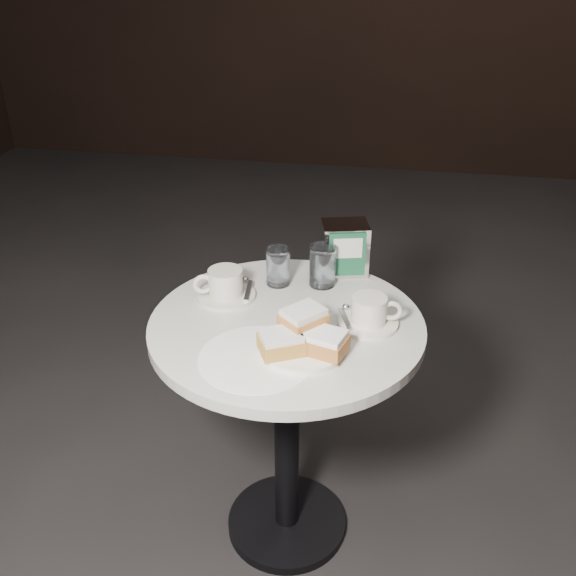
{
  "coord_description": "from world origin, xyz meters",
  "views": [
    {
      "loc": [
        0.25,
        -1.35,
        1.61
      ],
      "look_at": [
        0.0,
        0.02,
        0.83
      ],
      "focal_mm": 40.0,
      "sensor_mm": 36.0,
      "label": 1
    }
  ],
  "objects_px": {
    "beignet_plate": "(303,339)",
    "coffee_cup_left": "(225,286)",
    "coffee_cup_right": "(369,313)",
    "water_glass_left": "(278,267)",
    "water_glass_right": "(322,266)",
    "cafe_table": "(287,384)",
    "napkin_dispenser": "(344,248)"
  },
  "relations": [
    {
      "from": "cafe_table",
      "to": "napkin_dispenser",
      "type": "relative_size",
      "value": 4.99
    },
    {
      "from": "water_glass_left",
      "to": "water_glass_right",
      "type": "distance_m",
      "value": 0.12
    },
    {
      "from": "cafe_table",
      "to": "coffee_cup_left",
      "type": "xyz_separation_m",
      "value": [
        -0.18,
        0.09,
        0.23
      ]
    },
    {
      "from": "cafe_table",
      "to": "water_glass_right",
      "type": "xyz_separation_m",
      "value": [
        0.06,
        0.21,
        0.25
      ]
    },
    {
      "from": "cafe_table",
      "to": "beignet_plate",
      "type": "distance_m",
      "value": 0.27
    },
    {
      "from": "beignet_plate",
      "to": "coffee_cup_right",
      "type": "bearing_deg",
      "value": 45.49
    },
    {
      "from": "beignet_plate",
      "to": "coffee_cup_left",
      "type": "height_order",
      "value": "beignet_plate"
    },
    {
      "from": "water_glass_left",
      "to": "water_glass_right",
      "type": "xyz_separation_m",
      "value": [
        0.12,
        0.02,
        0.0
      ]
    },
    {
      "from": "coffee_cup_right",
      "to": "beignet_plate",
      "type": "bearing_deg",
      "value": -138.72
    },
    {
      "from": "coffee_cup_left",
      "to": "napkin_dispenser",
      "type": "relative_size",
      "value": 1.37
    },
    {
      "from": "beignet_plate",
      "to": "coffee_cup_left",
      "type": "distance_m",
      "value": 0.33
    },
    {
      "from": "cafe_table",
      "to": "water_glass_left",
      "type": "distance_m",
      "value": 0.32
    },
    {
      "from": "water_glass_left",
      "to": "napkin_dispenser",
      "type": "bearing_deg",
      "value": 31.0
    },
    {
      "from": "coffee_cup_left",
      "to": "coffee_cup_right",
      "type": "distance_m",
      "value": 0.4
    },
    {
      "from": "water_glass_right",
      "to": "napkin_dispenser",
      "type": "xyz_separation_m",
      "value": [
        0.05,
        0.09,
        0.02
      ]
    },
    {
      "from": "coffee_cup_right",
      "to": "cafe_table",
      "type": "bearing_deg",
      "value": -178.69
    },
    {
      "from": "cafe_table",
      "to": "water_glass_left",
      "type": "xyz_separation_m",
      "value": [
        -0.06,
        0.19,
        0.25
      ]
    },
    {
      "from": "beignet_plate",
      "to": "napkin_dispenser",
      "type": "height_order",
      "value": "napkin_dispenser"
    },
    {
      "from": "coffee_cup_left",
      "to": "water_glass_right",
      "type": "height_order",
      "value": "water_glass_right"
    },
    {
      "from": "beignet_plate",
      "to": "coffee_cup_right",
      "type": "height_order",
      "value": "beignet_plate"
    },
    {
      "from": "coffee_cup_left",
      "to": "water_glass_right",
      "type": "xyz_separation_m",
      "value": [
        0.25,
        0.12,
        0.02
      ]
    },
    {
      "from": "cafe_table",
      "to": "water_glass_right",
      "type": "relative_size",
      "value": 6.36
    },
    {
      "from": "cafe_table",
      "to": "beignet_plate",
      "type": "xyz_separation_m",
      "value": [
        0.06,
        -0.13,
        0.23
      ]
    },
    {
      "from": "beignet_plate",
      "to": "water_glass_right",
      "type": "bearing_deg",
      "value": 89.79
    },
    {
      "from": "beignet_plate",
      "to": "coffee_cup_left",
      "type": "bearing_deg",
      "value": 138.45
    },
    {
      "from": "coffee_cup_right",
      "to": "water_glass_right",
      "type": "relative_size",
      "value": 1.41
    },
    {
      "from": "beignet_plate",
      "to": "coffee_cup_left",
      "type": "relative_size",
      "value": 1.1
    },
    {
      "from": "coffee_cup_left",
      "to": "water_glass_right",
      "type": "relative_size",
      "value": 1.75
    },
    {
      "from": "cafe_table",
      "to": "water_glass_right",
      "type": "distance_m",
      "value": 0.33
    },
    {
      "from": "beignet_plate",
      "to": "cafe_table",
      "type": "bearing_deg",
      "value": 115.7
    },
    {
      "from": "water_glass_right",
      "to": "beignet_plate",
      "type": "bearing_deg",
      "value": -90.21
    },
    {
      "from": "coffee_cup_left",
      "to": "water_glass_left",
      "type": "height_order",
      "value": "water_glass_left"
    }
  ]
}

